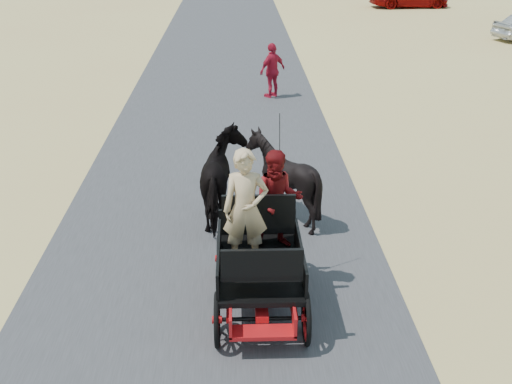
{
  "coord_description": "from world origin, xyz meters",
  "views": [
    {
      "loc": [
        0.43,
        -6.91,
        5.57
      ],
      "look_at": [
        0.75,
        2.94,
        1.2
      ],
      "focal_mm": 45.0,
      "sensor_mm": 36.0,
      "label": 1
    }
  ],
  "objects_px": {
    "carriage": "(259,286)",
    "horse_left": "(225,179)",
    "horse_right": "(282,179)",
    "pedestrian": "(272,70)"
  },
  "relations": [
    {
      "from": "carriage",
      "to": "horse_left",
      "type": "height_order",
      "value": "horse_left"
    },
    {
      "from": "horse_right",
      "to": "pedestrian",
      "type": "distance_m",
      "value": 8.86
    },
    {
      "from": "horse_left",
      "to": "pedestrian",
      "type": "bearing_deg",
      "value": -99.03
    },
    {
      "from": "horse_right",
      "to": "pedestrian",
      "type": "relative_size",
      "value": 0.98
    },
    {
      "from": "horse_right",
      "to": "pedestrian",
      "type": "height_order",
      "value": "pedestrian"
    },
    {
      "from": "horse_left",
      "to": "pedestrian",
      "type": "distance_m",
      "value": 8.96
    },
    {
      "from": "carriage",
      "to": "horse_right",
      "type": "relative_size",
      "value": 1.41
    },
    {
      "from": "horse_right",
      "to": "pedestrian",
      "type": "bearing_deg",
      "value": -91.98
    },
    {
      "from": "carriage",
      "to": "pedestrian",
      "type": "distance_m",
      "value": 11.9
    },
    {
      "from": "horse_right",
      "to": "horse_left",
      "type": "bearing_deg",
      "value": 0.0
    }
  ]
}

